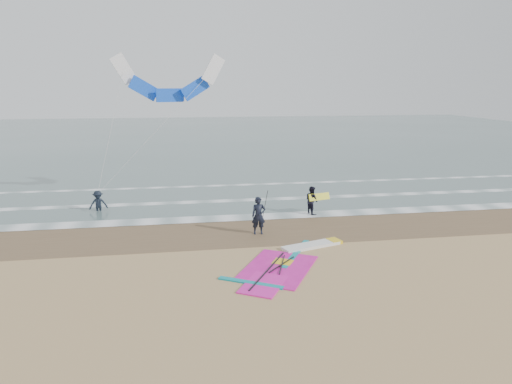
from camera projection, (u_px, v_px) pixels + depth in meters
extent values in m
plane|color=tan|center=(303.00, 277.00, 17.29)|extent=(120.00, 120.00, 0.00)
cube|color=#47605E|center=(215.00, 137.00, 63.44)|extent=(120.00, 80.00, 0.02)
cube|color=brown|center=(273.00, 229.00, 23.06)|extent=(120.00, 5.00, 0.01)
cube|color=white|center=(265.00, 216.00, 25.17)|extent=(120.00, 1.20, 0.02)
cube|color=white|center=(254.00, 200.00, 28.82)|extent=(120.00, 0.70, 0.02)
cube|color=white|center=(245.00, 185.00, 33.15)|extent=(120.00, 0.50, 0.01)
cube|color=white|center=(311.00, 245.00, 20.52)|extent=(2.83, 1.50, 0.13)
cube|color=yellow|center=(334.00, 241.00, 21.08)|extent=(0.68, 0.78, 0.14)
cube|color=#E51DA3|center=(278.00, 268.00, 18.11)|extent=(3.87, 4.27, 0.04)
cube|color=#E51DA3|center=(263.00, 285.00, 16.61)|extent=(2.14, 2.38, 0.05)
cube|color=#0C8C99|center=(296.00, 253.00, 19.66)|extent=(1.97, 3.18, 0.06)
cube|color=#0C8C99|center=(251.00, 283.00, 16.75)|extent=(2.32, 1.48, 0.06)
cube|color=yellow|center=(283.00, 262.00, 18.69)|extent=(1.00, 0.96, 0.06)
cylinder|color=black|center=(268.00, 270.00, 17.83)|extent=(2.04, 3.47, 0.07)
cylinder|color=black|center=(282.00, 264.00, 18.35)|extent=(1.36, 1.50, 0.04)
cylinder|color=black|center=(282.00, 264.00, 18.35)|extent=(0.66, 1.90, 0.04)
imported|color=black|center=(259.00, 216.00, 22.10)|extent=(0.69, 0.47, 1.85)
imported|color=black|center=(312.00, 200.00, 25.55)|extent=(0.85, 0.95, 1.60)
imported|color=black|center=(98.00, 198.00, 26.09)|extent=(1.09, 0.72, 1.57)
cylinder|color=black|center=(265.00, 207.00, 22.05)|extent=(0.17, 0.86, 1.82)
cube|color=yellow|center=(319.00, 197.00, 25.47)|extent=(1.30, 0.51, 0.39)
cube|color=white|center=(123.00, 69.00, 26.77)|extent=(1.51, 0.56, 1.88)
cube|color=blue|center=(144.00, 88.00, 27.19)|extent=(1.82, 0.66, 1.55)
cube|color=blue|center=(170.00, 95.00, 27.52)|extent=(1.66, 0.60, 0.81)
cube|color=blue|center=(195.00, 88.00, 27.66)|extent=(1.82, 0.66, 1.55)
cube|color=white|center=(213.00, 69.00, 27.57)|extent=(1.51, 0.56, 1.88)
cylinder|color=beige|center=(111.00, 131.00, 26.41)|extent=(1.64, 2.20, 7.01)
cylinder|color=beige|center=(157.00, 130.00, 26.81)|extent=(6.91, 2.19, 7.02)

